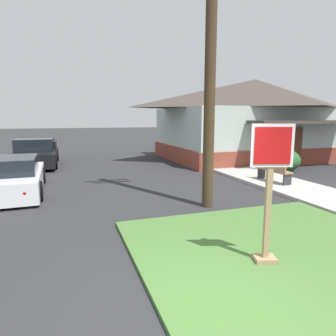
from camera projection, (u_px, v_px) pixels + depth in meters
name	position (u px, v px, depth m)	size (l,w,h in m)	color
ground_plane	(216.00, 326.00, 3.62)	(160.00, 160.00, 0.00)	#2B2B2D
grass_corner_patch	(285.00, 254.00, 5.46)	(5.41, 5.20, 0.08)	#477033
sidewalk_strip	(305.00, 191.00, 10.11)	(2.20, 14.60, 0.12)	#B2AFA8
stop_sign	(269.00, 197.00, 4.91)	(0.67, 0.37, 2.35)	#A3845B
manhole_cover	(193.00, 247.00, 5.84)	(0.70, 0.70, 0.02)	black
parked_sedan_white	(13.00, 178.00, 9.94)	(2.02, 4.48, 1.25)	silver
pickup_truck_black	(36.00, 154.00, 15.76)	(2.18, 5.10, 1.48)	black
street_bench	(273.00, 170.00, 11.26)	(0.51, 1.56, 0.85)	#93704C
utility_pole	(211.00, 26.00, 7.74)	(1.70, 0.30, 9.42)	#42301E
corner_house	(254.00, 118.00, 18.76)	(11.47, 8.97, 4.91)	brown
shrub_near_porch	(284.00, 160.00, 14.02)	(1.45, 1.45, 1.08)	#2C592F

